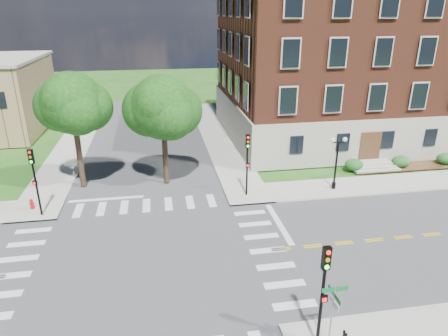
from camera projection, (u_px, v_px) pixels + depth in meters
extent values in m
plane|color=#1C4F16|center=(145.00, 263.00, 22.62)|extent=(160.00, 160.00, 0.00)
cube|color=#3D3D3F|center=(145.00, 263.00, 22.61)|extent=(90.00, 12.00, 0.01)
cube|color=#3D3D3F|center=(145.00, 263.00, 22.61)|extent=(12.00, 90.00, 0.01)
cube|color=#9E9B93|center=(426.00, 181.00, 33.31)|extent=(34.00, 3.50, 0.12)
cube|color=#9E9B93|center=(218.00, 137.00, 44.89)|extent=(3.50, 34.00, 0.12)
cube|color=#9E9B93|center=(74.00, 144.00, 42.45)|extent=(3.50, 34.00, 0.12)
cube|color=silver|center=(279.00, 224.00, 26.75)|extent=(0.40, 5.50, 0.00)
cube|color=#A29A8F|center=(359.00, 114.00, 45.73)|extent=(30.00, 20.00, 4.20)
cube|color=brown|center=(368.00, 41.00, 42.78)|extent=(29.55, 19.70, 11.80)
cube|color=#472D19|center=(370.00, 147.00, 36.05)|extent=(2.00, 0.10, 2.80)
cylinder|color=black|center=(80.00, 160.00, 31.44)|extent=(0.44, 0.44, 4.42)
sphere|color=#10380F|center=(72.00, 103.00, 29.76)|extent=(4.70, 4.70, 4.70)
cylinder|color=black|center=(166.00, 161.00, 32.25)|extent=(0.44, 0.44, 3.76)
sphere|color=#10380F|center=(163.00, 107.00, 30.64)|extent=(5.01, 5.01, 5.01)
cylinder|color=black|center=(321.00, 308.00, 16.29)|extent=(0.14, 0.14, 3.80)
cube|color=black|center=(326.00, 258.00, 15.40)|extent=(0.33, 0.23, 1.00)
cylinder|color=red|center=(329.00, 253.00, 15.16)|extent=(0.18, 0.06, 0.18)
cylinder|color=orange|center=(328.00, 260.00, 15.28)|extent=(0.18, 0.06, 0.18)
cylinder|color=#19E533|center=(327.00, 267.00, 15.40)|extent=(0.18, 0.06, 0.18)
cube|color=black|center=(324.00, 299.00, 15.90)|extent=(0.30, 0.13, 0.30)
cylinder|color=black|center=(247.00, 172.00, 29.99)|extent=(0.14, 0.14, 3.80)
cube|color=black|center=(248.00, 141.00, 29.11)|extent=(0.34, 0.25, 1.00)
cylinder|color=red|center=(248.00, 137.00, 28.87)|extent=(0.18, 0.07, 0.18)
cylinder|color=orange|center=(248.00, 142.00, 28.99)|extent=(0.18, 0.07, 0.18)
cylinder|color=#19E533|center=(248.00, 146.00, 29.11)|extent=(0.18, 0.07, 0.18)
cube|color=black|center=(248.00, 165.00, 29.61)|extent=(0.31, 0.15, 0.30)
cylinder|color=black|center=(37.00, 190.00, 26.97)|extent=(0.14, 0.14, 3.80)
cube|color=black|center=(31.00, 156.00, 26.09)|extent=(0.38, 0.33, 1.00)
cylinder|color=red|center=(29.00, 152.00, 25.85)|extent=(0.19, 0.12, 0.18)
cylinder|color=orange|center=(30.00, 157.00, 25.97)|extent=(0.19, 0.12, 0.18)
cylinder|color=#19E533|center=(31.00, 162.00, 26.09)|extent=(0.19, 0.12, 0.18)
cube|color=black|center=(35.00, 183.00, 26.59)|extent=(0.32, 0.23, 0.30)
cylinder|color=black|center=(334.00, 185.00, 31.68)|extent=(0.32, 0.32, 0.50)
cylinder|color=black|center=(336.00, 166.00, 31.07)|extent=(0.16, 0.16, 3.80)
cube|color=black|center=(338.00, 142.00, 30.35)|extent=(1.00, 0.06, 0.06)
sphere|color=white|center=(333.00, 140.00, 30.20)|extent=(0.36, 0.36, 0.36)
sphere|color=white|center=(345.00, 139.00, 30.36)|extent=(0.36, 0.36, 0.36)
cylinder|color=gray|center=(331.00, 319.00, 16.20)|extent=(0.07, 0.07, 3.10)
cube|color=#0C6628|center=(335.00, 289.00, 15.67)|extent=(1.10, 0.03, 0.20)
cube|color=#0C6628|center=(334.00, 295.00, 15.76)|extent=(0.03, 1.10, 0.20)
cube|color=silver|center=(334.00, 304.00, 15.93)|extent=(0.03, 0.75, 0.25)
cube|color=black|center=(345.00, 336.00, 15.99)|extent=(0.14, 0.08, 0.22)
cylinder|color=#A30C12|center=(33.00, 208.00, 28.53)|extent=(0.32, 0.32, 0.10)
cylinder|color=#A30C12|center=(32.00, 205.00, 28.44)|extent=(0.22, 0.22, 0.60)
sphere|color=#A30C12|center=(31.00, 200.00, 28.32)|extent=(0.24, 0.24, 0.24)
cylinder|color=#A30C12|center=(32.00, 204.00, 28.41)|extent=(0.35, 0.12, 0.12)
cylinder|color=#A30C12|center=(32.00, 204.00, 28.41)|extent=(0.12, 0.35, 0.12)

